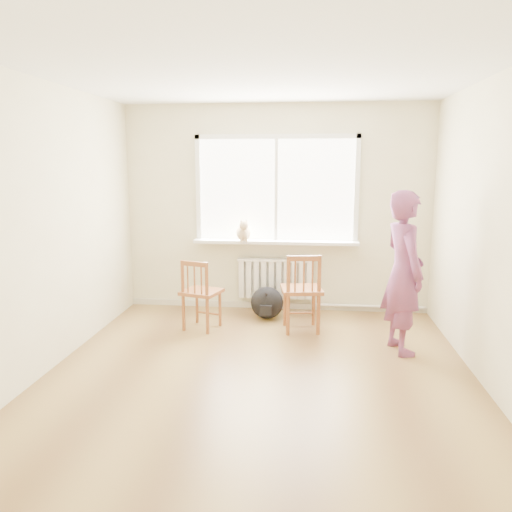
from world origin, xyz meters
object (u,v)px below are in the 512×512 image
(cat, at_px, (244,232))
(backpack, at_px, (267,303))
(chair_right, at_px, (302,293))
(person, at_px, (403,272))
(chair_left, at_px, (200,295))

(cat, height_order, backpack, cat)
(chair_right, xyz_separation_m, person, (1.04, -0.50, 0.37))
(person, bearing_deg, chair_right, 49.50)
(person, xyz_separation_m, backpack, (-1.49, 0.94, -0.64))
(backpack, bearing_deg, chair_right, -45.05)
(chair_right, height_order, backpack, chair_right)
(chair_left, distance_m, person, 2.32)
(person, relative_size, cat, 3.78)
(chair_left, height_order, backpack, chair_left)
(chair_right, distance_m, backpack, 0.68)
(chair_left, xyz_separation_m, backpack, (0.75, 0.50, -0.22))
(person, distance_m, backpack, 1.87)
(cat, bearing_deg, backpack, -48.67)
(chair_right, height_order, cat, cat)
(chair_left, distance_m, backpack, 0.93)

